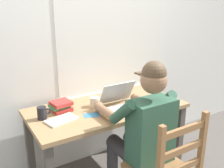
% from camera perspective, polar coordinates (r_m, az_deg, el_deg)
% --- Properties ---
extents(back_wall, '(6.00, 0.08, 2.60)m').
position_cam_1_polar(back_wall, '(2.45, -6.20, 10.31)').
color(back_wall, silver).
rests_on(back_wall, ground).
extents(desk, '(1.38, 0.68, 0.74)m').
position_cam_1_polar(desk, '(2.27, -1.13, -7.60)').
color(desk, '#9E7A51').
rests_on(desk, ground).
extents(seated_person, '(0.50, 0.60, 1.24)m').
position_cam_1_polar(seated_person, '(1.98, 6.94, -10.13)').
color(seated_person, '#2D5642').
rests_on(seated_person, ground).
extents(laptop, '(0.33, 0.34, 0.21)m').
position_cam_1_polar(laptop, '(2.19, 2.64, -4.23)').
color(laptop, '#ADAFB2').
rests_on(laptop, desk).
extents(computer_mouse, '(0.06, 0.10, 0.03)m').
position_cam_1_polar(computer_mouse, '(2.31, 9.80, -4.18)').
color(computer_mouse, black).
rests_on(computer_mouse, desk).
extents(coffee_mug_white, '(0.12, 0.08, 0.09)m').
position_cam_1_polar(coffee_mug_white, '(2.22, -4.05, -4.09)').
color(coffee_mug_white, beige).
rests_on(coffee_mug_white, desk).
extents(coffee_mug_dark, '(0.11, 0.07, 0.10)m').
position_cam_1_polar(coffee_mug_dark, '(2.04, -15.77, -6.43)').
color(coffee_mug_dark, black).
rests_on(coffee_mug_dark, desk).
extents(book_stack_main, '(0.19, 0.17, 0.09)m').
position_cam_1_polar(book_stack_main, '(2.16, -11.73, -5.00)').
color(book_stack_main, '#BC332D').
rests_on(book_stack_main, desk).
extents(paper_pile_near_laptop, '(0.27, 0.19, 0.01)m').
position_cam_1_polar(paper_pile_near_laptop, '(2.00, -11.51, -8.08)').
color(paper_pile_near_laptop, silver).
rests_on(paper_pile_near_laptop, desk).
extents(paper_pile_back_corner, '(0.22, 0.17, 0.01)m').
position_cam_1_polar(paper_pile_back_corner, '(2.24, 6.48, -5.07)').
color(paper_pile_back_corner, silver).
rests_on(paper_pile_back_corner, desk).
extents(paper_pile_side, '(0.25, 0.25, 0.01)m').
position_cam_1_polar(paper_pile_side, '(2.13, 4.55, -6.24)').
color(paper_pile_side, white).
rests_on(paper_pile_side, desk).
extents(landscape_photo_print, '(0.15, 0.12, 0.00)m').
position_cam_1_polar(landscape_photo_print, '(2.06, -4.73, -7.15)').
color(landscape_photo_print, teal).
rests_on(landscape_photo_print, desk).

